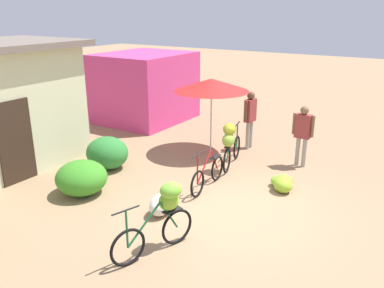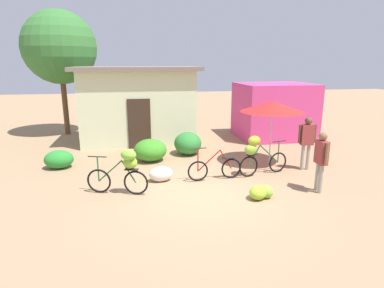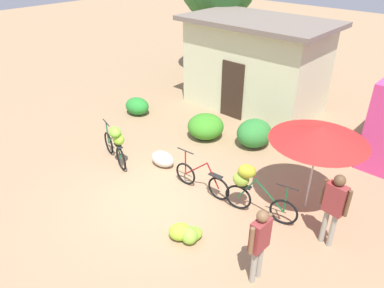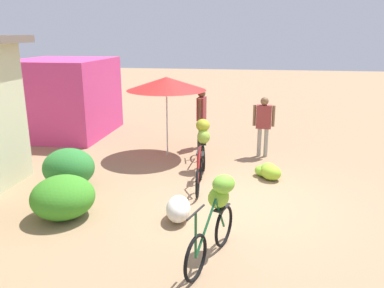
{
  "view_description": "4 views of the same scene",
  "coord_description": "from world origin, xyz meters",
  "px_view_note": "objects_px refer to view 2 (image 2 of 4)",
  "views": [
    {
      "loc": [
        -6.86,
        -3.37,
        4.01
      ],
      "look_at": [
        -0.07,
        0.93,
        1.28
      ],
      "focal_mm": 37.58,
      "sensor_mm": 36.0,
      "label": 1
    },
    {
      "loc": [
        -1.66,
        -7.81,
        3.39
      ],
      "look_at": [
        -0.12,
        0.76,
        1.16
      ],
      "focal_mm": 29.99,
      "sensor_mm": 36.0,
      "label": 2
    },
    {
      "loc": [
        5.35,
        -4.71,
        5.58
      ],
      "look_at": [
        -0.26,
        1.51,
        0.8
      ],
      "focal_mm": 33.74,
      "sensor_mm": 36.0,
      "label": 3
    },
    {
      "loc": [
        -7.25,
        -0.18,
        3.24
      ],
      "look_at": [
        -0.14,
        0.96,
        1.2
      ],
      "focal_mm": 36.43,
      "sensor_mm": 36.0,
      "label": 4
    }
  ],
  "objects_px": {
    "shop_pink": "(274,111)",
    "market_umbrella": "(272,106)",
    "produce_sack": "(161,174)",
    "person_bystander": "(321,156)",
    "building_low": "(138,104)",
    "tree_behind_building": "(60,48)",
    "bicycle_leftmost": "(124,168)",
    "bicycle_near_pile": "(215,169)",
    "banana_pile_on_ground": "(261,192)",
    "bicycle_center_loaded": "(257,152)",
    "person_vendor": "(307,138)"
  },
  "relations": [
    {
      "from": "building_low",
      "to": "bicycle_center_loaded",
      "type": "bearing_deg",
      "value": -56.87
    },
    {
      "from": "tree_behind_building",
      "to": "bicycle_leftmost",
      "type": "relative_size",
      "value": 3.55
    },
    {
      "from": "bicycle_center_loaded",
      "to": "person_vendor",
      "type": "xyz_separation_m",
      "value": [
        1.77,
        0.26,
        0.3
      ]
    },
    {
      "from": "tree_behind_building",
      "to": "building_low",
      "type": "bearing_deg",
      "value": -30.71
    },
    {
      "from": "produce_sack",
      "to": "person_vendor",
      "type": "bearing_deg",
      "value": 2.72
    },
    {
      "from": "bicycle_center_loaded",
      "to": "person_bystander",
      "type": "xyz_separation_m",
      "value": [
        1.19,
        -1.5,
        0.24
      ]
    },
    {
      "from": "shop_pink",
      "to": "bicycle_near_pile",
      "type": "distance_m",
      "value": 6.54
    },
    {
      "from": "tree_behind_building",
      "to": "bicycle_center_loaded",
      "type": "xyz_separation_m",
      "value": [
        6.84,
        -7.28,
        -3.28
      ]
    },
    {
      "from": "bicycle_leftmost",
      "to": "bicycle_center_loaded",
      "type": "bearing_deg",
      "value": 10.74
    },
    {
      "from": "market_umbrella",
      "to": "bicycle_center_loaded",
      "type": "bearing_deg",
      "value": -129.83
    },
    {
      "from": "produce_sack",
      "to": "bicycle_near_pile",
      "type": "bearing_deg",
      "value": -5.77
    },
    {
      "from": "bicycle_leftmost",
      "to": "person_bystander",
      "type": "xyz_separation_m",
      "value": [
        5.1,
        -0.75,
        0.27
      ]
    },
    {
      "from": "bicycle_near_pile",
      "to": "bicycle_leftmost",
      "type": "bearing_deg",
      "value": -166.37
    },
    {
      "from": "shop_pink",
      "to": "person_vendor",
      "type": "xyz_separation_m",
      "value": [
        -0.95,
        -4.67,
        -0.17
      ]
    },
    {
      "from": "market_umbrella",
      "to": "person_bystander",
      "type": "bearing_deg",
      "value": -83.87
    },
    {
      "from": "tree_behind_building",
      "to": "banana_pile_on_ground",
      "type": "bearing_deg",
      "value": -54.39
    },
    {
      "from": "shop_pink",
      "to": "market_umbrella",
      "type": "relative_size",
      "value": 1.49
    },
    {
      "from": "bicycle_near_pile",
      "to": "building_low",
      "type": "bearing_deg",
      "value": 111.28
    },
    {
      "from": "shop_pink",
      "to": "bicycle_center_loaded",
      "type": "height_order",
      "value": "shop_pink"
    },
    {
      "from": "bicycle_leftmost",
      "to": "bicycle_near_pile",
      "type": "relative_size",
      "value": 0.98
    },
    {
      "from": "person_bystander",
      "to": "market_umbrella",
      "type": "bearing_deg",
      "value": 96.13
    },
    {
      "from": "bicycle_near_pile",
      "to": "shop_pink",
      "type": "bearing_deg",
      "value": 51.25
    },
    {
      "from": "tree_behind_building",
      "to": "person_bystander",
      "type": "relative_size",
      "value": 3.5
    },
    {
      "from": "bicycle_leftmost",
      "to": "produce_sack",
      "type": "xyz_separation_m",
      "value": [
        1.01,
        0.78,
        -0.51
      ]
    },
    {
      "from": "shop_pink",
      "to": "market_umbrella",
      "type": "distance_m",
      "value": 4.31
    },
    {
      "from": "bicycle_leftmost",
      "to": "person_bystander",
      "type": "relative_size",
      "value": 0.99
    },
    {
      "from": "bicycle_center_loaded",
      "to": "produce_sack",
      "type": "bearing_deg",
      "value": 179.17
    },
    {
      "from": "tree_behind_building",
      "to": "person_bystander",
      "type": "height_order",
      "value": "tree_behind_building"
    },
    {
      "from": "market_umbrella",
      "to": "bicycle_near_pile",
      "type": "distance_m",
      "value": 3.02
    },
    {
      "from": "banana_pile_on_ground",
      "to": "produce_sack",
      "type": "bearing_deg",
      "value": 145.77
    },
    {
      "from": "bicycle_leftmost",
      "to": "produce_sack",
      "type": "distance_m",
      "value": 1.38
    },
    {
      "from": "produce_sack",
      "to": "person_bystander",
      "type": "height_order",
      "value": "person_bystander"
    },
    {
      "from": "tree_behind_building",
      "to": "market_umbrella",
      "type": "bearing_deg",
      "value": -38.59
    },
    {
      "from": "building_low",
      "to": "banana_pile_on_ground",
      "type": "height_order",
      "value": "building_low"
    },
    {
      "from": "shop_pink",
      "to": "market_umbrella",
      "type": "xyz_separation_m",
      "value": [
        -1.81,
        -3.84,
        0.74
      ]
    },
    {
      "from": "person_bystander",
      "to": "bicycle_leftmost",
      "type": "bearing_deg",
      "value": 171.6
    },
    {
      "from": "building_low",
      "to": "shop_pink",
      "type": "relative_size",
      "value": 1.62
    },
    {
      "from": "tree_behind_building",
      "to": "market_umbrella",
      "type": "xyz_separation_m",
      "value": [
        7.75,
        -6.19,
        -2.07
      ]
    },
    {
      "from": "tree_behind_building",
      "to": "bicycle_near_pile",
      "type": "height_order",
      "value": "tree_behind_building"
    },
    {
      "from": "banana_pile_on_ground",
      "to": "produce_sack",
      "type": "distance_m",
      "value": 2.95
    },
    {
      "from": "bicycle_leftmost",
      "to": "bicycle_near_pile",
      "type": "height_order",
      "value": "bicycle_leftmost"
    },
    {
      "from": "bicycle_near_pile",
      "to": "banana_pile_on_ground",
      "type": "relative_size",
      "value": 2.02
    },
    {
      "from": "banana_pile_on_ground",
      "to": "market_umbrella",
      "type": "bearing_deg",
      "value": 62.95
    },
    {
      "from": "produce_sack",
      "to": "shop_pink",
      "type": "bearing_deg",
      "value": 41.01
    },
    {
      "from": "building_low",
      "to": "produce_sack",
      "type": "height_order",
      "value": "building_low"
    },
    {
      "from": "market_umbrella",
      "to": "produce_sack",
      "type": "relative_size",
      "value": 3.07
    },
    {
      "from": "bicycle_leftmost",
      "to": "bicycle_near_pile",
      "type": "xyz_separation_m",
      "value": [
        2.58,
        0.63,
        -0.39
      ]
    },
    {
      "from": "tree_behind_building",
      "to": "person_bystander",
      "type": "bearing_deg",
      "value": -47.54
    },
    {
      "from": "shop_pink",
      "to": "bicycle_leftmost",
      "type": "xyz_separation_m",
      "value": [
        -6.63,
        -5.68,
        -0.5
      ]
    },
    {
      "from": "market_umbrella",
      "to": "bicycle_leftmost",
      "type": "bearing_deg",
      "value": -159.19
    }
  ]
}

